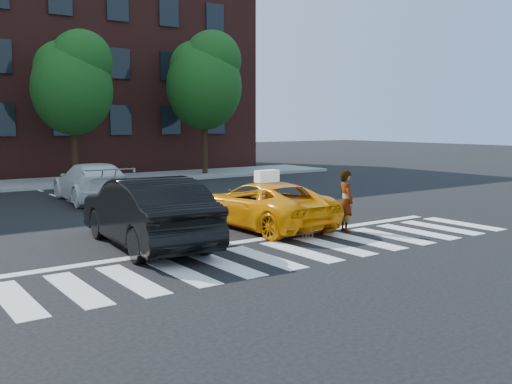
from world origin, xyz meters
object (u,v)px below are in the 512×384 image
woman (346,201)px  dog (307,230)px  white_suv (92,182)px  tree_mid (73,79)px  black_sedan (147,212)px  tree_right (205,77)px  taxi (262,204)px

woman → dog: 1.48m
white_suv → dog: (2.07, -9.58, -0.51)m
tree_mid → black_sedan: tree_mid is taller
tree_mid → tree_right: 7.01m
tree_mid → taxi: tree_mid is taller
taxi → woman: size_ratio=2.81×
woman → dog: bearing=111.9°
tree_right → dog: bearing=-112.0°
black_sedan → dog: black_sedan is taller
taxi → woman: (1.40, -1.80, 0.18)m
taxi → black_sedan: (-3.60, -0.40, 0.18)m
dog → black_sedan: bearing=148.0°
woman → dog: woman is taller
black_sedan → white_suv: bearing=-96.5°
dog → taxi: bearing=80.5°
black_sedan → dog: (3.64, -1.41, -0.61)m
white_suv → woman: (3.42, -9.57, 0.11)m
tree_mid → black_sedan: (-3.06, -14.50, -4.04)m
taxi → dog: (0.04, -1.81, -0.43)m
tree_mid → black_sedan: 15.36m
taxi → white_suv: size_ratio=0.94×
tree_mid → white_suv: size_ratio=1.46×
black_sedan → woman: (4.99, -1.40, 0.00)m
tree_right → black_sedan: 18.20m
tree_right → woman: size_ratio=4.73×
tree_right → dog: size_ratio=12.81×
taxi → woman: woman is taller
tree_right → dog: tree_right is taller
tree_mid → white_suv: tree_mid is taller
tree_mid → tree_right: bearing=-0.0°
woman → dog: size_ratio=2.71×
taxi → woman: bearing=126.5°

